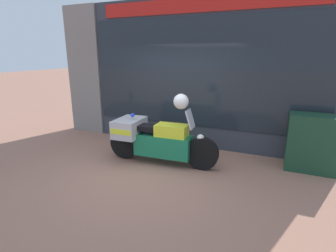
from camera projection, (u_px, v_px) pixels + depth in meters
ground_plane at (146, 171)px, 5.20m from camera, size 60.00×60.00×0.00m
shop_building at (165, 73)px, 6.68m from camera, size 6.90×0.55×3.53m
window_display at (199, 126)px, 6.69m from camera, size 5.38×0.30×1.94m
paramedic_motorcycle at (153, 138)px, 5.53m from camera, size 2.42×0.80×1.21m
utility_cabinet at (313, 143)px, 5.14m from camera, size 0.93×0.55×1.13m
white_helmet at (181, 101)px, 5.11m from camera, size 0.30×0.30×0.30m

